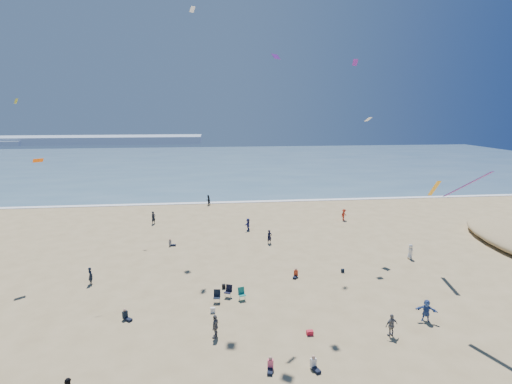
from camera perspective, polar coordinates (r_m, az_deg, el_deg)
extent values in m
cube|color=#476B84|center=(114.35, -6.03, 4.16)|extent=(220.00, 100.00, 0.06)
cube|color=white|center=(65.09, -5.50, -1.51)|extent=(220.00, 1.20, 0.08)
cube|color=#7A8EA8|center=(197.83, -24.09, 6.81)|extent=(110.00, 20.00, 3.20)
imported|color=silver|center=(43.60, 21.18, -7.93)|extent=(0.51, 0.76, 1.54)
imported|color=black|center=(54.41, -14.44, -3.58)|extent=(0.71, 0.74, 1.70)
imported|color=black|center=(37.95, -22.56, -10.98)|extent=(0.64, 0.66, 1.52)
imported|color=red|center=(55.78, 12.45, -3.18)|extent=(1.16, 1.07, 1.57)
imported|color=navy|center=(50.12, -1.15, -4.62)|extent=(0.95, 1.46, 1.51)
imported|color=black|center=(63.55, -6.86, -1.15)|extent=(0.98, 1.00, 1.63)
imported|color=gray|center=(29.30, 18.79, -17.56)|extent=(0.99, 0.59, 1.57)
imported|color=black|center=(45.16, 1.94, -6.42)|extent=(0.68, 0.59, 1.58)
imported|color=slate|center=(27.86, -5.83, -18.53)|extent=(0.71, 1.03, 1.62)
imported|color=#39579E|center=(31.99, 23.15, -15.28)|extent=(1.54, 1.08, 1.60)
cube|color=white|center=(31.07, -6.19, -16.43)|extent=(0.35, 0.20, 0.40)
cube|color=black|center=(34.67, -4.64, -13.29)|extent=(0.30, 0.22, 0.38)
cube|color=red|center=(28.56, 7.70, -19.29)|extent=(0.45, 0.30, 0.30)
cube|color=black|center=(38.53, 12.27, -10.93)|extent=(0.28, 0.18, 0.34)
cube|color=yellow|center=(49.23, -31.07, 11.08)|extent=(0.55, 0.51, 0.53)
cube|color=#F15304|center=(40.27, -28.69, 3.98)|extent=(0.86, 0.79, 0.36)
cube|color=silver|center=(44.52, 15.74, 9.97)|extent=(0.82, 0.83, 0.44)
cube|color=white|center=(50.40, -9.08, 24.37)|extent=(0.72, 0.70, 0.60)
cube|color=purple|center=(45.38, 13.98, 17.53)|extent=(0.61, 0.35, 0.66)
cube|color=#631C8A|center=(31.70, 2.87, 18.76)|extent=(0.79, 0.79, 0.38)
cube|color=purple|center=(30.45, 27.94, 0.95)|extent=(0.35, 3.14, 2.21)
cube|color=orange|center=(40.08, 24.11, 0.47)|extent=(0.35, 2.64, 1.87)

